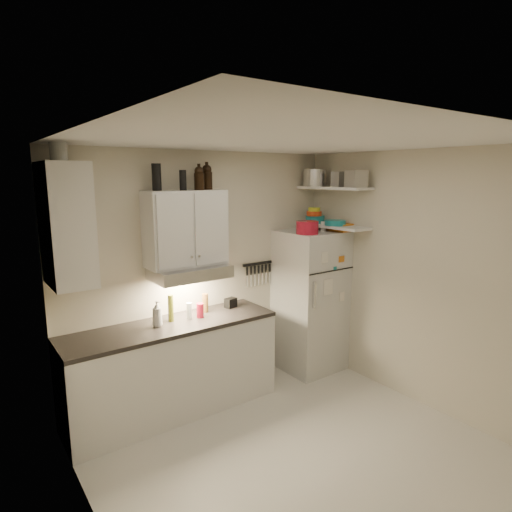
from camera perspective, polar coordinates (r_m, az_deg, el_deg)
floor at (r=4.08m, az=5.04°, el=-24.53°), size 3.20×3.00×0.02m
ceiling at (r=3.35m, az=5.79°, el=15.23°), size 3.20×3.00×0.02m
back_wall at (r=4.70m, az=-6.86°, el=-2.22°), size 3.20×0.02×2.60m
left_wall at (r=2.77m, az=-21.13°, el=-12.13°), size 0.02×3.00×2.60m
right_wall at (r=4.68m, az=20.38°, el=-2.85°), size 0.02×3.00×2.60m
base_cabinet at (r=4.48m, az=-10.96°, el=-14.65°), size 2.10×0.60×0.88m
countertop at (r=4.30m, az=-11.18°, el=-9.10°), size 2.10×0.62×0.04m
upper_cabinet at (r=4.31m, az=-9.36°, el=3.66°), size 0.80×0.33×0.75m
side_cabinet at (r=3.80m, az=-23.98°, el=3.85°), size 0.33×0.55×1.00m
range_hood at (r=4.33m, az=-8.80°, el=-2.14°), size 0.76×0.46×0.12m
fridge at (r=5.25m, az=7.22°, el=-5.90°), size 0.70×0.68×1.70m
shelf_hi at (r=5.08m, az=10.30°, el=8.91°), size 0.30×0.95×0.03m
shelf_lo at (r=5.12m, az=10.13°, el=3.98°), size 0.30×0.95×0.03m
knife_strip at (r=5.04m, az=0.24°, el=-1.02°), size 0.42×0.02×0.03m
dutch_oven at (r=4.80m, az=6.86°, el=3.79°), size 0.29×0.29×0.14m
book_stack at (r=5.12m, az=11.20°, el=3.80°), size 0.23×0.28×0.09m
spice_jar at (r=5.08m, az=8.98°, el=3.92°), size 0.08×0.08×0.11m
stock_pot at (r=5.24m, az=7.86°, el=10.29°), size 0.32×0.32×0.20m
tin_a at (r=5.07m, az=11.26°, el=10.01°), size 0.19×0.18×0.17m
tin_b at (r=4.82m, az=13.22°, el=9.98°), size 0.21×0.21×0.18m
bowl_teal at (r=5.26m, az=7.88°, el=4.89°), size 0.23×0.23×0.09m
bowl_orange at (r=5.20m, az=7.76°, el=5.64°), size 0.18×0.18×0.05m
bowl_yellow at (r=5.20m, az=7.77°, el=6.19°), size 0.14×0.14×0.05m
plates at (r=5.03m, az=10.51°, el=4.38°), size 0.27×0.27×0.06m
growler_a at (r=4.29m, az=-7.60°, el=10.28°), size 0.11×0.11×0.24m
growler_b at (r=4.44m, az=-6.56°, el=10.45°), size 0.13×0.13×0.26m
thermos_a at (r=4.21m, az=-9.72°, el=9.92°), size 0.07×0.07×0.19m
thermos_b at (r=4.18m, az=-13.12°, el=10.20°), size 0.10×0.10×0.25m
side_jar at (r=3.81m, az=-24.84°, el=12.70°), size 0.18×0.18×0.18m
soap_bottle at (r=4.21m, az=-13.07°, el=-7.32°), size 0.13×0.13×0.28m
pepper_mill at (r=4.56m, az=-6.79°, el=-6.23°), size 0.06×0.06×0.20m
oil_bottle at (r=4.32m, az=-11.27°, el=-6.84°), size 0.06×0.06×0.27m
vinegar_bottle at (r=4.36m, az=-11.34°, el=-6.91°), size 0.06×0.06×0.24m
clear_bottle at (r=4.38m, az=-8.89°, el=-7.25°), size 0.06×0.06×0.17m
red_jar at (r=4.41m, az=-7.46°, el=-7.21°), size 0.10×0.10×0.15m
caddy at (r=4.71m, az=-3.40°, el=-6.24°), size 0.14×0.11×0.10m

